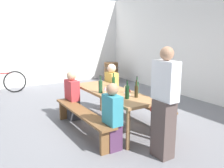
# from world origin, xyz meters

# --- Properties ---
(ground_plane) EXTENTS (24.00, 24.00, 0.00)m
(ground_plane) POSITION_xyz_m (0.00, 0.00, 0.00)
(ground_plane) COLOR slate
(back_wall) EXTENTS (14.00, 0.20, 3.20)m
(back_wall) POSITION_xyz_m (0.00, 3.26, 1.60)
(back_wall) COLOR white
(back_wall) RESTS_ON ground
(side_wall) EXTENTS (0.20, 6.93, 3.20)m
(side_wall) POSITION_xyz_m (-4.89, 0.00, 1.60)
(side_wall) COLOR white
(side_wall) RESTS_ON ground
(tasting_table) EXTENTS (2.15, 0.74, 0.75)m
(tasting_table) POSITION_xyz_m (0.00, 0.00, 0.67)
(tasting_table) COLOR #9E7247
(tasting_table) RESTS_ON ground
(bench_near) EXTENTS (2.05, 0.30, 0.45)m
(bench_near) POSITION_xyz_m (0.00, -0.67, 0.36)
(bench_near) COLOR brown
(bench_near) RESTS_ON ground
(bench_far) EXTENTS (2.05, 0.30, 0.45)m
(bench_far) POSITION_xyz_m (0.00, 0.67, 0.36)
(bench_far) COLOR brown
(bench_far) RESTS_ON ground
(wine_bottle_0) EXTENTS (0.07, 0.07, 0.30)m
(wine_bottle_0) POSITION_xyz_m (-0.36, 0.26, 0.86)
(wine_bottle_0) COLOR #194723
(wine_bottle_0) RESTS_ON tasting_table
(wine_bottle_1) EXTENTS (0.07, 0.07, 0.32)m
(wine_bottle_1) POSITION_xyz_m (0.62, 0.14, 0.87)
(wine_bottle_1) COLOR #332814
(wine_bottle_1) RESTS_ON tasting_table
(wine_bottle_2) EXTENTS (0.08, 0.08, 0.34)m
(wine_bottle_2) POSITION_xyz_m (0.61, -0.06, 0.88)
(wine_bottle_2) COLOR #143319
(wine_bottle_2) RESTS_ON tasting_table
(wine_bottle_3) EXTENTS (0.07, 0.07, 0.34)m
(wine_bottle_3) POSITION_xyz_m (0.42, 0.30, 0.88)
(wine_bottle_3) COLOR #234C2D
(wine_bottle_3) RESTS_ON tasting_table
(wine_bottle_4) EXTENTS (0.08, 0.08, 0.35)m
(wine_bottle_4) POSITION_xyz_m (-0.01, -0.26, 0.88)
(wine_bottle_4) COLOR #234C2D
(wine_bottle_4) RESTS_ON tasting_table
(wine_glass_0) EXTENTS (0.07, 0.07, 0.15)m
(wine_glass_0) POSITION_xyz_m (0.23, -0.09, 0.85)
(wine_glass_0) COLOR silver
(wine_glass_0) RESTS_ON tasting_table
(wine_glass_1) EXTENTS (0.07, 0.07, 0.17)m
(wine_glass_1) POSITION_xyz_m (0.25, 0.15, 0.87)
(wine_glass_1) COLOR silver
(wine_glass_1) RESTS_ON tasting_table
(wine_glass_2) EXTENTS (0.07, 0.07, 0.19)m
(wine_glass_2) POSITION_xyz_m (0.04, 0.06, 0.89)
(wine_glass_2) COLOR silver
(wine_glass_2) RESTS_ON tasting_table
(wine_glass_3) EXTENTS (0.07, 0.07, 0.15)m
(wine_glass_3) POSITION_xyz_m (0.11, -0.23, 0.86)
(wine_glass_3) COLOR silver
(wine_glass_3) RESTS_ON tasting_table
(wine_glass_4) EXTENTS (0.06, 0.06, 0.15)m
(wine_glass_4) POSITION_xyz_m (0.43, 0.11, 0.85)
(wine_glass_4) COLOR silver
(wine_glass_4) RESTS_ON tasting_table
(seated_guest_near_0) EXTENTS (0.41, 0.24, 1.10)m
(seated_guest_near_0) POSITION_xyz_m (-0.84, -0.52, 0.52)
(seated_guest_near_0) COLOR #38383E
(seated_guest_near_0) RESTS_ON ground
(seated_guest_near_1) EXTENTS (0.35, 0.24, 1.13)m
(seated_guest_near_1) POSITION_xyz_m (0.85, -0.52, 0.54)
(seated_guest_near_1) COLOR #523052
(seated_guest_near_1) RESTS_ON ground
(seated_guest_far_0) EXTENTS (0.34, 0.24, 1.18)m
(seated_guest_far_0) POSITION_xyz_m (-0.86, 0.52, 0.57)
(seated_guest_far_0) COLOR #462D6C
(seated_guest_far_0) RESTS_ON ground
(seated_guest_far_1) EXTENTS (0.33, 0.24, 1.12)m
(seated_guest_far_1) POSITION_xyz_m (0.86, 0.52, 0.54)
(seated_guest_far_1) COLOR #574448
(seated_guest_far_1) RESTS_ON ground
(standing_host) EXTENTS (0.41, 0.24, 1.72)m
(standing_host) POSITION_xyz_m (1.46, 0.02, 0.84)
(standing_host) COLOR #52423E
(standing_host) RESTS_ON ground
(wine_barrel) EXTENTS (0.59, 0.59, 0.75)m
(wine_barrel) POSITION_xyz_m (-3.98, 2.44, 0.37)
(wine_barrel) COLOR brown
(wine_barrel) RESTS_ON ground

